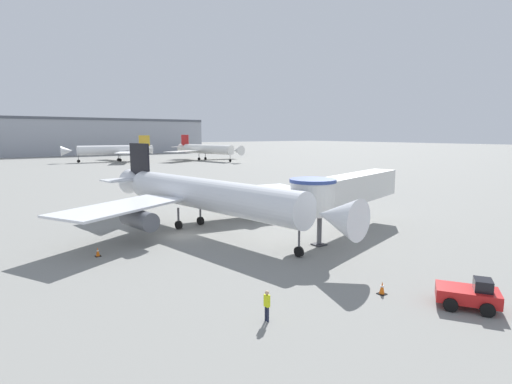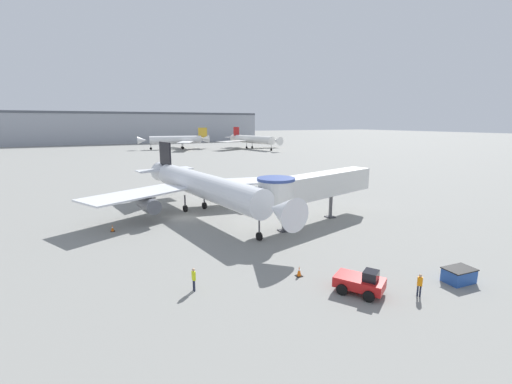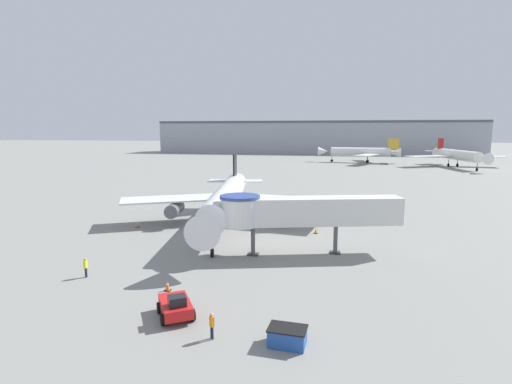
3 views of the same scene
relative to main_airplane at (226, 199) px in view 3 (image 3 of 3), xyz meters
The scene contains 13 objects.
ground_plane 4.67m from the main_airplane, 165.94° to the right, with size 800.00×800.00×0.00m, color gray.
main_airplane is the anchor object (origin of this frame).
jet_bridge 14.50m from the main_airplane, 43.76° to the right, with size 18.42×7.68×6.25m.
pushback_tug_red 26.39m from the main_airplane, 81.96° to the right, with size 3.44×3.90×1.82m.
service_container_blue 30.53m from the main_airplane, 67.43° to the right, with size 2.41×1.70×1.12m.
traffic_cone_starboard_wing 12.46m from the main_airplane, ahead, with size 0.47×0.47×0.78m.
traffic_cone_port_wing 12.27m from the main_airplane, 165.95° to the right, with size 0.47×0.47×0.77m.
traffic_cone_near_nose 22.04m from the main_airplane, 86.89° to the right, with size 0.51×0.51×0.84m.
ground_crew_marshaller 21.77m from the main_airplane, 109.06° to the right, with size 0.23×0.35×1.75m.
ground_crew_wing_walker 29.21m from the main_airplane, 76.09° to the right, with size 0.37×0.36×1.69m.
background_jet_red_tail 113.28m from the main_airplane, 61.04° to the left, with size 34.21×35.78×9.75m.
background_jet_gold_tail 115.86m from the main_airplane, 78.08° to the left, with size 31.95×33.84×9.57m.
terminal_building 174.42m from the main_airplane, 89.62° to the left, with size 172.60×21.84×17.75m.
Camera 3 is at (16.86, -49.56, 12.78)m, focal length 28.00 mm.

